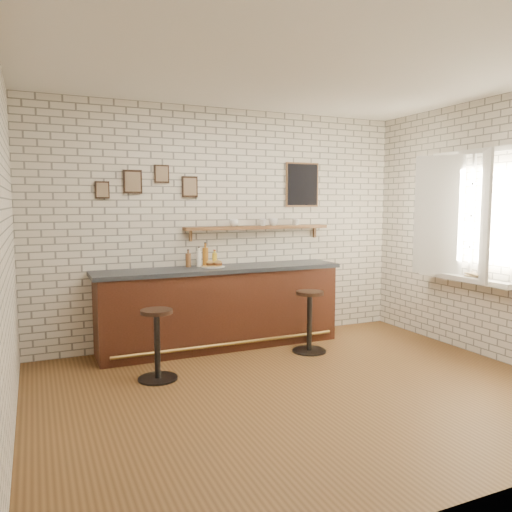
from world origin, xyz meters
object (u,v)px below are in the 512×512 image
object	(u,v)px
bar_stool_left	(157,342)
shelf_cup_c	(274,222)
ciabatta_sandwich	(214,263)
sandwich_plate	(213,267)
bar_stool_right	(309,319)
book_upper	(471,275)
bitters_bottle_brown	(188,260)
condiment_bottle_yellow	(215,259)
shelf_cup_a	(234,223)
bar_counter	(221,307)
bitters_bottle_amber	(205,256)
book_lower	(473,277)
shelf_cup_b	(263,223)
shelf_cup_d	(296,222)
bitters_bottle_white	(199,258)

from	to	relation	value
bar_stool_left	shelf_cup_c	world-z (taller)	shelf_cup_c
ciabatta_sandwich	shelf_cup_c	world-z (taller)	shelf_cup_c
sandwich_plate	ciabatta_sandwich	xyz separation A→B (m)	(0.01, -0.00, 0.04)
bar_stool_right	book_upper	bearing A→B (deg)	-27.19
bitters_bottle_brown	condiment_bottle_yellow	world-z (taller)	bitters_bottle_brown
shelf_cup_a	book_upper	distance (m)	2.93
bar_counter	shelf_cup_c	world-z (taller)	shelf_cup_c
bitters_bottle_amber	bar_stool_right	distance (m)	1.51
bar_stool_left	shelf_cup_a	size ratio (longest dim) A/B	6.25
sandwich_plate	bar_stool_left	xyz separation A→B (m)	(-0.91, -0.87, -0.63)
bar_counter	sandwich_plate	world-z (taller)	sandwich_plate
condiment_bottle_yellow	bitters_bottle_amber	bearing A→B (deg)	180.00
condiment_bottle_yellow	shelf_cup_a	xyz separation A→B (m)	(0.28, 0.04, 0.45)
condiment_bottle_yellow	book_lower	xyz separation A→B (m)	(2.60, -1.70, -0.16)
bar_counter	book_upper	world-z (taller)	bar_counter
bitters_bottle_amber	bar_stool_right	world-z (taller)	bitters_bottle_amber
bitters_bottle_amber	book_lower	bearing A→B (deg)	-31.97
shelf_cup_c	bar_stool_right	bearing A→B (deg)	-168.08
book_lower	bitters_bottle_brown	bearing A→B (deg)	130.92
condiment_bottle_yellow	shelf_cup_c	world-z (taller)	shelf_cup_c
bar_stool_left	shelf_cup_b	bearing A→B (deg)	32.01
shelf_cup_c	book_upper	distance (m)	2.51
shelf_cup_d	bar_stool_left	bearing A→B (deg)	-163.73
bar_stool_right	shelf_cup_c	size ratio (longest dim) A/B	6.07
bar_stool_left	bar_stool_right	bearing A→B (deg)	6.22
ciabatta_sandwich	shelf_cup_a	xyz separation A→B (m)	(0.33, 0.17, 0.49)
bitters_bottle_brown	book_lower	world-z (taller)	bitters_bottle_brown
bar_counter	shelf_cup_b	world-z (taller)	shelf_cup_b
condiment_bottle_yellow	shelf_cup_b	world-z (taller)	shelf_cup_b
sandwich_plate	shelf_cup_b	world-z (taller)	shelf_cup_b
bar_stool_right	shelf_cup_a	bearing A→B (deg)	127.78
shelf_cup_a	condiment_bottle_yellow	bearing A→B (deg)	160.17
bitters_bottle_brown	bar_stool_right	world-z (taller)	bitters_bottle_brown
ciabatta_sandwich	shelf_cup_a	distance (m)	0.62
shelf_cup_c	bar_counter	bearing A→B (deg)	110.03
ciabatta_sandwich	shelf_cup_c	size ratio (longest dim) A/B	1.85
bar_stool_right	bitters_bottle_white	bearing A→B (deg)	144.82
shelf_cup_c	book_upper	world-z (taller)	shelf_cup_c
bar_counter	shelf_cup_a	xyz separation A→B (m)	(0.26, 0.20, 1.04)
shelf_cup_b	shelf_cup_c	bearing A→B (deg)	-34.47
condiment_bottle_yellow	bar_stool_left	bearing A→B (deg)	-134.22
book_upper	bar_stool_left	bearing A→B (deg)	-178.95
bitters_bottle_brown	bitters_bottle_white	xyz separation A→B (m)	(0.14, 0.00, 0.01)
shelf_cup_a	bitters_bottle_white	bearing A→B (deg)	156.98
bar_stool_right	shelf_cup_b	distance (m)	1.44
bitters_bottle_white	book_upper	distance (m)	3.27
bar_counter	bar_stool_left	size ratio (longest dim) A/B	4.26
bar_counter	bar_stool_right	size ratio (longest dim) A/B	4.17
bar_stool_left	book_upper	distance (m)	3.68
bitters_bottle_amber	bitters_bottle_brown	bearing A→B (deg)	-180.00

